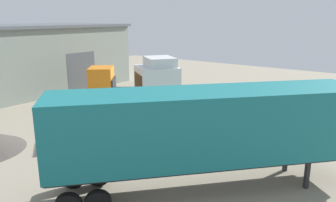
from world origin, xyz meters
TOP-DOWN VIEW (x-y plane):
  - ground_plane at (0.00, 0.00)m, footprint 60.00×60.00m
  - warehouse_building at (0.00, 18.50)m, footprint 23.29×9.51m
  - tractor_unit_white at (1.84, 2.00)m, footprint 6.36×5.53m
  - container_trailer_red at (-3.83, -4.55)m, footprint 10.77×10.07m
  - flatbed_truck_orange at (4.69, 9.20)m, footprint 6.83×7.62m
  - oil_drum at (4.41, -2.97)m, footprint 0.58×0.58m

SIDE VIEW (x-z plane):
  - ground_plane at x=0.00m, z-range 0.00..0.00m
  - oil_drum at x=4.41m, z-range 0.00..0.88m
  - flatbed_truck_orange at x=4.69m, z-range -0.06..2.65m
  - tractor_unit_white at x=1.84m, z-range -0.12..4.21m
  - container_trailer_red at x=-3.83m, z-range 0.56..4.63m
  - warehouse_building at x=0.00m, z-range 0.01..6.09m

